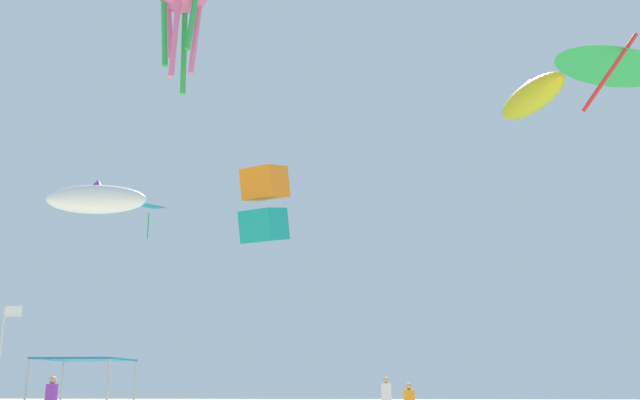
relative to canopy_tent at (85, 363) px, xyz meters
name	(u,v)px	position (x,y,z in m)	size (l,w,h in m)	color
canopy_tent	(85,363)	(0.00, 0.00, 0.00)	(2.68, 2.71, 2.42)	#B2B2B7
person_near_tent	(386,395)	(10.35, 9.58, -1.16)	(0.51, 0.45, 1.89)	brown
person_rightmost	(51,398)	(-2.15, 2.45, -1.18)	(0.44, 0.47, 1.87)	black
banner_flag	(1,357)	(-2.57, -0.65, 0.17)	(0.61, 0.06, 4.11)	silver
kite_inflatable_yellow	(532,97)	(21.00, 20.47, 17.98)	(4.45, 7.29, 2.70)	yellow
kite_delta_green	(612,59)	(20.70, 5.85, 13.48)	(6.52, 6.49, 4.17)	green
kite_diamond_teal	(149,208)	(-4.24, 19.00, 10.25)	(2.21, 2.21, 2.26)	teal
kite_box_orange	(264,204)	(6.06, -1.03, 5.12)	(1.68, 1.77, 2.76)	orange
kite_inflatable_white	(96,199)	(-4.15, 10.00, 8.42)	(5.20, 1.96, 1.90)	white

